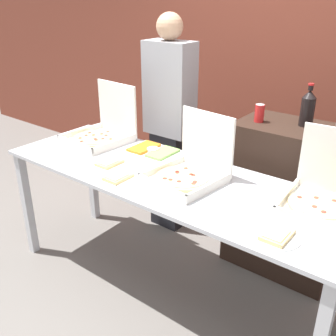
{
  "coord_description": "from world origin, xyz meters",
  "views": [
    {
      "loc": [
        1.39,
        -1.79,
        1.97
      ],
      "look_at": [
        0.0,
        0.0,
        0.94
      ],
      "focal_mm": 42.0,
      "sensor_mm": 36.0,
      "label": 1
    }
  ],
  "objects_px": {
    "pizza_box_far_left": "(102,131)",
    "pizza_box_near_right": "(326,195)",
    "paper_plate_front_left": "(118,178)",
    "soda_can_colored": "(259,113)",
    "pizza_box_far_right": "(190,169)",
    "soda_bottle": "(308,108)",
    "paper_plate_front_center": "(109,163)",
    "veggie_tray": "(153,152)",
    "paper_plate_front_right": "(277,236)",
    "person_guest_cap": "(170,123)"
  },
  "relations": [
    {
      "from": "pizza_box_far_left",
      "to": "pizza_box_near_right",
      "type": "distance_m",
      "value": 1.72
    },
    {
      "from": "paper_plate_front_center",
      "to": "soda_can_colored",
      "type": "distance_m",
      "value": 1.09
    },
    {
      "from": "paper_plate_front_left",
      "to": "veggie_tray",
      "type": "bearing_deg",
      "value": 100.42
    },
    {
      "from": "pizza_box_far_left",
      "to": "veggie_tray",
      "type": "height_order",
      "value": "pizza_box_far_left"
    },
    {
      "from": "pizza_box_near_right",
      "to": "paper_plate_front_left",
      "type": "height_order",
      "value": "pizza_box_near_right"
    },
    {
      "from": "pizza_box_near_right",
      "to": "soda_bottle",
      "type": "xyz_separation_m",
      "value": [
        -0.36,
        0.6,
        0.29
      ]
    },
    {
      "from": "pizza_box_far_right",
      "to": "paper_plate_front_center",
      "type": "bearing_deg",
      "value": -158.85
    },
    {
      "from": "veggie_tray",
      "to": "pizza_box_near_right",
      "type": "bearing_deg",
      "value": 0.13
    },
    {
      "from": "paper_plate_front_left",
      "to": "person_guest_cap",
      "type": "bearing_deg",
      "value": 108.51
    },
    {
      "from": "pizza_box_far_left",
      "to": "pizza_box_near_right",
      "type": "height_order",
      "value": "pizza_box_far_left"
    },
    {
      "from": "paper_plate_front_center",
      "to": "person_guest_cap",
      "type": "distance_m",
      "value": 0.81
    },
    {
      "from": "soda_can_colored",
      "to": "pizza_box_far_left",
      "type": "bearing_deg",
      "value": -155.22
    },
    {
      "from": "pizza_box_far_left",
      "to": "pizza_box_near_right",
      "type": "bearing_deg",
      "value": 4.55
    },
    {
      "from": "veggie_tray",
      "to": "soda_can_colored",
      "type": "relative_size",
      "value": 3.12
    },
    {
      "from": "soda_bottle",
      "to": "person_guest_cap",
      "type": "height_order",
      "value": "person_guest_cap"
    },
    {
      "from": "pizza_box_far_right",
      "to": "soda_can_colored",
      "type": "distance_m",
      "value": 0.71
    },
    {
      "from": "pizza_box_far_right",
      "to": "person_guest_cap",
      "type": "xyz_separation_m",
      "value": [
        -0.67,
        0.66,
        -0.01
      ]
    },
    {
      "from": "pizza_box_far_left",
      "to": "soda_can_colored",
      "type": "bearing_deg",
      "value": 29.12
    },
    {
      "from": "pizza_box_near_right",
      "to": "paper_plate_front_center",
      "type": "distance_m",
      "value": 1.37
    },
    {
      "from": "pizza_box_near_right",
      "to": "person_guest_cap",
      "type": "xyz_separation_m",
      "value": [
        -1.44,
        0.49,
        -0.01
      ]
    },
    {
      "from": "pizza_box_near_right",
      "to": "paper_plate_front_center",
      "type": "height_order",
      "value": "pizza_box_near_right"
    },
    {
      "from": "pizza_box_far_right",
      "to": "soda_bottle",
      "type": "xyz_separation_m",
      "value": [
        0.41,
        0.78,
        0.29
      ]
    },
    {
      "from": "pizza_box_far_left",
      "to": "soda_bottle",
      "type": "height_order",
      "value": "soda_bottle"
    },
    {
      "from": "paper_plate_front_left",
      "to": "soda_can_colored",
      "type": "xyz_separation_m",
      "value": [
        0.48,
        0.93,
        0.29
      ]
    },
    {
      "from": "pizza_box_far_left",
      "to": "soda_bottle",
      "type": "xyz_separation_m",
      "value": [
        1.37,
        0.61,
        0.28
      ]
    },
    {
      "from": "veggie_tray",
      "to": "paper_plate_front_right",
      "type": "bearing_deg",
      "value": -20.92
    },
    {
      "from": "pizza_box_near_right",
      "to": "person_guest_cap",
      "type": "height_order",
      "value": "person_guest_cap"
    },
    {
      "from": "pizza_box_far_right",
      "to": "veggie_tray",
      "type": "bearing_deg",
      "value": 165.44
    },
    {
      "from": "pizza_box_far_left",
      "to": "person_guest_cap",
      "type": "relative_size",
      "value": 0.26
    },
    {
      "from": "paper_plate_front_left",
      "to": "paper_plate_front_center",
      "type": "bearing_deg",
      "value": 148.76
    },
    {
      "from": "pizza_box_far_right",
      "to": "paper_plate_front_left",
      "type": "relative_size",
      "value": 2.21
    },
    {
      "from": "pizza_box_far_right",
      "to": "person_guest_cap",
      "type": "bearing_deg",
      "value": 141.97
    },
    {
      "from": "pizza_box_far_left",
      "to": "soda_can_colored",
      "type": "relative_size",
      "value": 3.83
    },
    {
      "from": "soda_can_colored",
      "to": "person_guest_cap",
      "type": "relative_size",
      "value": 0.07
    },
    {
      "from": "pizza_box_far_left",
      "to": "soda_bottle",
      "type": "bearing_deg",
      "value": 28.34
    },
    {
      "from": "paper_plate_front_right",
      "to": "person_guest_cap",
      "type": "relative_size",
      "value": 0.12
    },
    {
      "from": "paper_plate_front_center",
      "to": "pizza_box_far_right",
      "type": "bearing_deg",
      "value": 14.33
    },
    {
      "from": "soda_bottle",
      "to": "paper_plate_front_center",
      "type": "bearing_deg",
      "value": -136.63
    },
    {
      "from": "pizza_box_far_right",
      "to": "pizza_box_far_left",
      "type": "height_order",
      "value": "pizza_box_far_left"
    },
    {
      "from": "paper_plate_front_center",
      "to": "soda_bottle",
      "type": "relative_size",
      "value": 0.76
    },
    {
      "from": "paper_plate_front_center",
      "to": "pizza_box_far_left",
      "type": "bearing_deg",
      "value": 141.82
    },
    {
      "from": "paper_plate_front_center",
      "to": "pizza_box_near_right",
      "type": "bearing_deg",
      "value": 13.37
    },
    {
      "from": "soda_can_colored",
      "to": "veggie_tray",
      "type": "bearing_deg",
      "value": -138.57
    },
    {
      "from": "pizza_box_far_right",
      "to": "soda_can_colored",
      "type": "height_order",
      "value": "pizza_box_far_right"
    },
    {
      "from": "paper_plate_front_center",
      "to": "paper_plate_front_right",
      "type": "relative_size",
      "value": 0.97
    },
    {
      "from": "veggie_tray",
      "to": "soda_can_colored",
      "type": "xyz_separation_m",
      "value": [
        0.56,
        0.49,
        0.28
      ]
    },
    {
      "from": "pizza_box_far_right",
      "to": "paper_plate_front_center",
      "type": "distance_m",
      "value": 0.58
    },
    {
      "from": "paper_plate_front_right",
      "to": "soda_can_colored",
      "type": "bearing_deg",
      "value": 121.53
    },
    {
      "from": "pizza_box_far_right",
      "to": "paper_plate_front_left",
      "type": "xyz_separation_m",
      "value": [
        -0.36,
        -0.27,
        -0.06
      ]
    },
    {
      "from": "paper_plate_front_right",
      "to": "paper_plate_front_left",
      "type": "bearing_deg",
      "value": -179.68
    }
  ]
}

